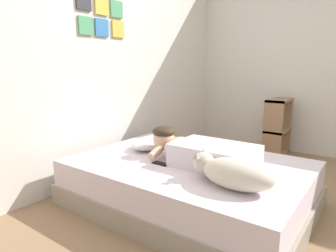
{
  "coord_description": "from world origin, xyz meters",
  "views": [
    {
      "loc": [
        -2.1,
        -0.84,
        1.16
      ],
      "look_at": [
        0.02,
        0.71,
        0.64
      ],
      "focal_mm": 31.64,
      "sensor_mm": 36.0,
      "label": 1
    }
  ],
  "objects_px": {
    "pillow": "(154,142)",
    "cell_phone": "(161,164)",
    "bed": "(188,183)",
    "coffee_cup": "(173,145)",
    "person_lying": "(199,151)",
    "dog": "(233,172)",
    "bookshelf": "(277,127)"
  },
  "relations": [
    {
      "from": "pillow",
      "to": "cell_phone",
      "type": "bearing_deg",
      "value": -134.45
    },
    {
      "from": "bed",
      "to": "coffee_cup",
      "type": "xyz_separation_m",
      "value": [
        0.23,
        0.32,
        0.23
      ]
    },
    {
      "from": "person_lying",
      "to": "dog",
      "type": "xyz_separation_m",
      "value": [
        -0.3,
        -0.43,
        -0.0
      ]
    },
    {
      "from": "coffee_cup",
      "to": "bookshelf",
      "type": "xyz_separation_m",
      "value": [
        1.69,
        -0.49,
        -0.04
      ]
    },
    {
      "from": "pillow",
      "to": "dog",
      "type": "distance_m",
      "value": 1.12
    },
    {
      "from": "dog",
      "to": "cell_phone",
      "type": "distance_m",
      "value": 0.68
    },
    {
      "from": "bookshelf",
      "to": "pillow",
      "type": "bearing_deg",
      "value": 159.24
    },
    {
      "from": "pillow",
      "to": "dog",
      "type": "bearing_deg",
      "value": -113.64
    },
    {
      "from": "dog",
      "to": "cell_phone",
      "type": "relative_size",
      "value": 4.11
    },
    {
      "from": "bed",
      "to": "person_lying",
      "type": "distance_m",
      "value": 0.32
    },
    {
      "from": "person_lying",
      "to": "coffee_cup",
      "type": "height_order",
      "value": "person_lying"
    },
    {
      "from": "cell_phone",
      "to": "bookshelf",
      "type": "height_order",
      "value": "bookshelf"
    },
    {
      "from": "coffee_cup",
      "to": "bookshelf",
      "type": "bearing_deg",
      "value": -16.32
    },
    {
      "from": "person_lying",
      "to": "cell_phone",
      "type": "distance_m",
      "value": 0.33
    },
    {
      "from": "dog",
      "to": "cell_phone",
      "type": "bearing_deg",
      "value": 81.55
    },
    {
      "from": "bed",
      "to": "cell_phone",
      "type": "relative_size",
      "value": 13.76
    },
    {
      "from": "dog",
      "to": "cell_phone",
      "type": "height_order",
      "value": "dog"
    },
    {
      "from": "bed",
      "to": "person_lying",
      "type": "bearing_deg",
      "value": -89.88
    },
    {
      "from": "pillow",
      "to": "dog",
      "type": "relative_size",
      "value": 0.9
    },
    {
      "from": "person_lying",
      "to": "bookshelf",
      "type": "distance_m",
      "value": 1.92
    },
    {
      "from": "pillow",
      "to": "coffee_cup",
      "type": "relative_size",
      "value": 4.16
    },
    {
      "from": "pillow",
      "to": "coffee_cup",
      "type": "height_order",
      "value": "pillow"
    },
    {
      "from": "bed",
      "to": "cell_phone",
      "type": "bearing_deg",
      "value": 144.09
    },
    {
      "from": "person_lying",
      "to": "cell_phone",
      "type": "relative_size",
      "value": 6.57
    },
    {
      "from": "person_lying",
      "to": "bookshelf",
      "type": "bearing_deg",
      "value": -2.12
    },
    {
      "from": "bed",
      "to": "person_lying",
      "type": "xyz_separation_m",
      "value": [
        0.0,
        -0.1,
        0.3
      ]
    },
    {
      "from": "bed",
      "to": "bookshelf",
      "type": "distance_m",
      "value": 1.93
    },
    {
      "from": "coffee_cup",
      "to": "bookshelf",
      "type": "distance_m",
      "value": 1.76
    },
    {
      "from": "person_lying",
      "to": "dog",
      "type": "height_order",
      "value": "person_lying"
    },
    {
      "from": "bookshelf",
      "to": "bed",
      "type": "bearing_deg",
      "value": 174.95
    },
    {
      "from": "cell_phone",
      "to": "dog",
      "type": "bearing_deg",
      "value": -98.45
    },
    {
      "from": "pillow",
      "to": "bed",
      "type": "bearing_deg",
      "value": -106.66
    }
  ]
}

